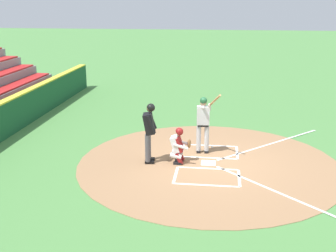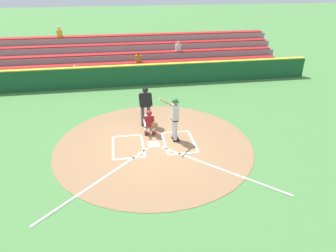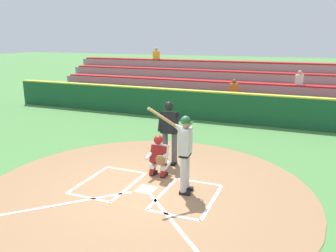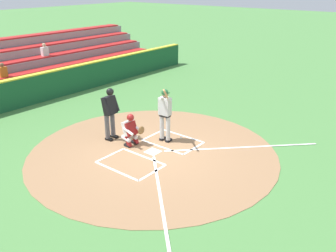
{
  "view_description": "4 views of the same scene",
  "coord_description": "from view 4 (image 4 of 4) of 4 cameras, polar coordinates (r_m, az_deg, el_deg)",
  "views": [
    {
      "loc": [
        12.33,
        0.3,
        4.84
      ],
      "look_at": [
        -0.53,
        -1.32,
        0.99
      ],
      "focal_mm": 45.77,
      "sensor_mm": 36.0,
      "label": 1
    },
    {
      "loc": [
        1.2,
        10.65,
        6.26
      ],
      "look_at": [
        -0.57,
        0.1,
        0.85
      ],
      "focal_mm": 32.3,
      "sensor_mm": 36.0,
      "label": 2
    },
    {
      "loc": [
        -3.36,
        6.79,
        3.59
      ],
      "look_at": [
        -0.03,
        -1.34,
        1.28
      ],
      "focal_mm": 36.28,
      "sensor_mm": 36.0,
      "label": 3
    },
    {
      "loc": [
        8.0,
        7.03,
        5.23
      ],
      "look_at": [
        -0.36,
        0.34,
        0.89
      ],
      "focal_mm": 38.88,
      "sensor_mm": 36.0,
      "label": 4
    }
  ],
  "objects": [
    {
      "name": "plate_umpire",
      "position": [
        12.55,
        -9.09,
        2.46
      ],
      "size": [
        0.6,
        0.45,
        1.86
      ],
      "color": "#4C4C51",
      "rests_on": "ground"
    },
    {
      "name": "baseball",
      "position": [
        12.81,
        2.06,
        -1.86
      ],
      "size": [
        0.07,
        0.07,
        0.07
      ],
      "primitive_type": "sphere",
      "color": "white",
      "rests_on": "ground"
    },
    {
      "name": "dirt_circle",
      "position": [
        11.86,
        -2.38,
        -4.07
      ],
      "size": [
        8.0,
        8.0,
        0.01
      ],
      "primitive_type": "cylinder",
      "color": "#99704C",
      "rests_on": "ground"
    },
    {
      "name": "home_plate_and_chalk",
      "position": [
        11.36,
        0.99,
        -5.26
      ],
      "size": [
        7.93,
        4.91,
        0.01
      ],
      "color": "white",
      "rests_on": "dirt_circle"
    },
    {
      "name": "batter",
      "position": [
        12.2,
        -0.47,
        2.29
      ],
      "size": [
        0.9,
        0.76,
        2.13
      ],
      "color": "#BCBCBC",
      "rests_on": "ground"
    },
    {
      "name": "ground_plane",
      "position": [
        11.87,
        -2.38,
        -4.1
      ],
      "size": [
        120.0,
        120.0,
        0.0
      ],
      "primitive_type": "plane",
      "color": "#4C8442"
    },
    {
      "name": "backstop_wall",
      "position": [
        17.21,
        -21.73,
        5.06
      ],
      "size": [
        22.0,
        0.36,
        1.31
      ],
      "color": "#19512D",
      "rests_on": "ground"
    },
    {
      "name": "catcher",
      "position": [
        12.16,
        -5.84,
        -0.48
      ],
      "size": [
        0.59,
        0.62,
        1.13
      ],
      "color": "black",
      "rests_on": "ground"
    }
  ]
}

